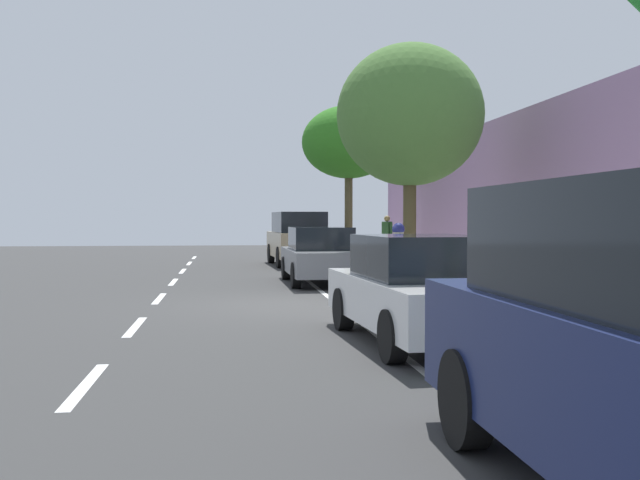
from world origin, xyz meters
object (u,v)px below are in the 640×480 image
object	(u,v)px
parked_sedan_grey_far	(320,256)
street_tree_corner	(349,143)
parked_sedan_white_mid	(420,290)
pedestrian_on_phone	(387,234)
parked_suv_tan_farthest	(298,238)
fire_hydrant	(364,257)
bicycle_at_curb	(384,285)
street_tree_far_end	(410,116)
cyclist_with_backpack	(400,255)

from	to	relation	value
parked_sedan_grey_far	street_tree_corner	world-z (taller)	street_tree_corner
parked_sedan_white_mid	pedestrian_on_phone	size ratio (longest dim) A/B	2.62
parked_suv_tan_farthest	fire_hydrant	bearing A→B (deg)	-73.77
street_tree_corner	fire_hydrant	bearing A→B (deg)	-94.94
pedestrian_on_phone	fire_hydrant	xyz separation A→B (m)	(-2.24, -6.87, -0.55)
bicycle_at_curb	pedestrian_on_phone	distance (m)	14.39
parked_sedan_grey_far	street_tree_far_end	xyz separation A→B (m)	(2.16, -1.22, 3.63)
parked_sedan_white_mid	cyclist_with_backpack	world-z (taller)	cyclist_with_backpack
parked_suv_tan_farthest	bicycle_at_curb	world-z (taller)	parked_suv_tan_farthest
pedestrian_on_phone	parked_sedan_white_mid	bearing A→B (deg)	-100.97
parked_sedan_grey_far	bicycle_at_curb	xyz separation A→B (m)	(0.75, -4.66, -0.38)
street_tree_corner	pedestrian_on_phone	distance (m)	4.06
parked_sedan_grey_far	cyclist_with_backpack	distance (m)	5.20
parked_sedan_white_mid	bicycle_at_curb	world-z (taller)	parked_sedan_white_mid
fire_hydrant	street_tree_corner	bearing A→B (deg)	85.06
parked_sedan_grey_far	fire_hydrant	size ratio (longest dim) A/B	5.26
street_tree_far_end	bicycle_at_curb	bearing A→B (deg)	-112.19
street_tree_corner	pedestrian_on_phone	bearing A→B (deg)	29.26
parked_suv_tan_farthest	cyclist_with_backpack	bearing A→B (deg)	-86.25
pedestrian_on_phone	fire_hydrant	world-z (taller)	pedestrian_on_phone
street_tree_corner	fire_hydrant	xyz separation A→B (m)	(-0.51, -5.91, -4.10)
parked_sedan_white_mid	fire_hydrant	bearing A→B (deg)	83.25
bicycle_at_curb	street_tree_corner	world-z (taller)	street_tree_corner
parked_sedan_white_mid	bicycle_at_curb	distance (m)	4.94
cyclist_with_backpack	pedestrian_on_phone	bearing A→B (deg)	78.63
street_tree_far_end	street_tree_corner	bearing A→B (deg)	90.00
parked_sedan_grey_far	bicycle_at_curb	distance (m)	4.73
street_tree_corner	cyclist_with_backpack	bearing A→B (deg)	-95.00
parked_sedan_white_mid	street_tree_corner	world-z (taller)	street_tree_corner
bicycle_at_curb	fire_hydrant	bearing A→B (deg)	82.87
bicycle_at_curb	fire_hydrant	distance (m)	7.21
parked_suv_tan_farthest	fire_hydrant	distance (m)	5.41
street_tree_far_end	fire_hydrant	bearing A→B (deg)	97.84
bicycle_at_curb	pedestrian_on_phone	bearing A→B (deg)	77.40
parked_sedan_grey_far	cyclist_with_backpack	size ratio (longest dim) A/B	2.65
street_tree_far_end	fire_hydrant	size ratio (longest dim) A/B	7.23
cyclist_with_backpack	street_tree_corner	distance (m)	14.03
street_tree_far_end	cyclist_with_backpack	bearing A→B (deg)	-106.90
pedestrian_on_phone	street_tree_corner	bearing A→B (deg)	-150.74
parked_sedan_grey_far	fire_hydrant	bearing A→B (deg)	56.53
parked_sedan_white_mid	fire_hydrant	size ratio (longest dim) A/B	5.36
parked_suv_tan_farthest	street_tree_far_end	world-z (taller)	street_tree_far_end
street_tree_far_end	pedestrian_on_phone	bearing A→B (deg)	80.71
street_tree_corner	street_tree_far_end	bearing A→B (deg)	-90.00
parked_suv_tan_farthest	street_tree_corner	distance (m)	4.23
bicycle_at_curb	cyclist_with_backpack	bearing A→B (deg)	-63.04
parked_sedan_grey_far	fire_hydrant	world-z (taller)	parked_sedan_grey_far
street_tree_far_end	pedestrian_on_phone	world-z (taller)	street_tree_far_end
cyclist_with_backpack	pedestrian_on_phone	world-z (taller)	pedestrian_on_phone
street_tree_corner	parked_sedan_grey_far	bearing A→B (deg)	-104.41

